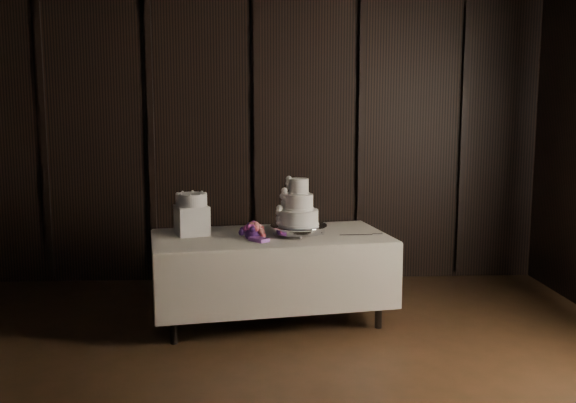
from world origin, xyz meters
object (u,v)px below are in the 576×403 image
at_px(cake_stand, 299,230).
at_px(small_cake, 191,200).
at_px(display_table, 271,274).
at_px(wedding_cake, 295,207).
at_px(box_pedestal, 192,220).
at_px(bouquet, 253,232).

bearing_deg(cake_stand, small_cake, 175.04).
xyz_separation_m(display_table, wedding_cake, (0.21, -0.04, 0.59)).
relative_size(display_table, small_cake, 8.03).
bearing_deg(box_pedestal, small_cake, 0.00).
height_order(display_table, wedding_cake, wedding_cake).
distance_m(wedding_cake, box_pedestal, 0.90).
bearing_deg(bouquet, display_table, 40.99).
height_order(bouquet, box_pedestal, box_pedestal).
bearing_deg(box_pedestal, display_table, -5.00).
relative_size(cake_stand, bouquet, 1.31).
height_order(wedding_cake, bouquet, wedding_cake).
height_order(display_table, box_pedestal, box_pedestal).
xyz_separation_m(display_table, small_cake, (-0.67, 0.06, 0.65)).
height_order(wedding_cake, box_pedestal, wedding_cake).
relative_size(display_table, wedding_cake, 5.36).
distance_m(display_table, bouquet, 0.45).
distance_m(display_table, small_cake, 0.93).
relative_size(box_pedestal, small_cake, 0.98).
bearing_deg(cake_stand, display_table, 175.13).
distance_m(display_table, cake_stand, 0.46).
xyz_separation_m(display_table, bouquet, (-0.15, -0.13, 0.40)).
height_order(box_pedestal, small_cake, small_cake).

